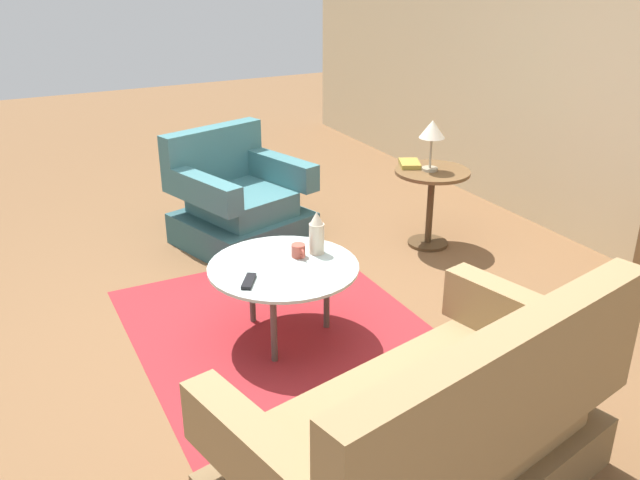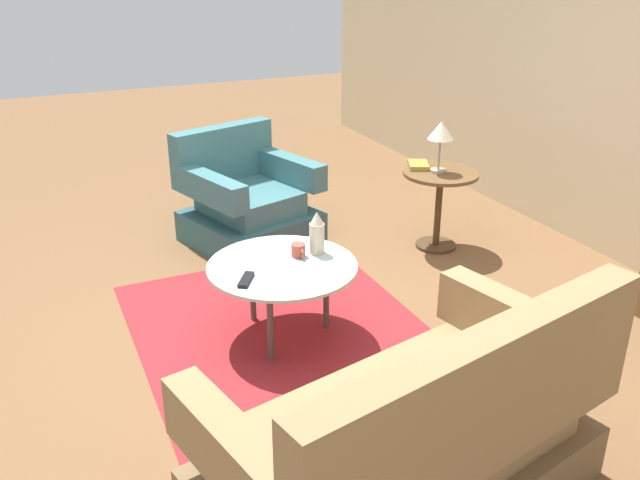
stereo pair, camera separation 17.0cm
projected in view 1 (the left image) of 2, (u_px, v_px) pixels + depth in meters
ground_plane at (291, 331)px, 4.04m from camera, size 16.00×16.00×0.00m
back_wall at (636, 68)px, 4.58m from camera, size 9.00×0.12×2.70m
area_rug at (285, 335)px, 3.99m from camera, size 2.06×1.65×0.00m
armchair at (238, 205)px, 5.17m from camera, size 1.03×1.06×0.85m
couch at (428, 440)px, 2.68m from camera, size 1.22×1.75×0.96m
coffee_table at (283, 271)px, 3.83m from camera, size 0.86×0.86×0.46m
side_table at (431, 191)px, 5.05m from camera, size 0.55×0.55×0.60m
table_lamp at (432, 132)px, 4.86m from camera, size 0.19×0.19×0.37m
vase at (317, 233)px, 3.92m from camera, size 0.09×0.09×0.26m
mug at (299, 251)px, 3.91m from camera, size 0.12×0.08×0.08m
tv_remote_dark at (249, 281)px, 3.61m from camera, size 0.17×0.14×0.02m
book at (410, 164)px, 5.07m from camera, size 0.25×0.22×0.03m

